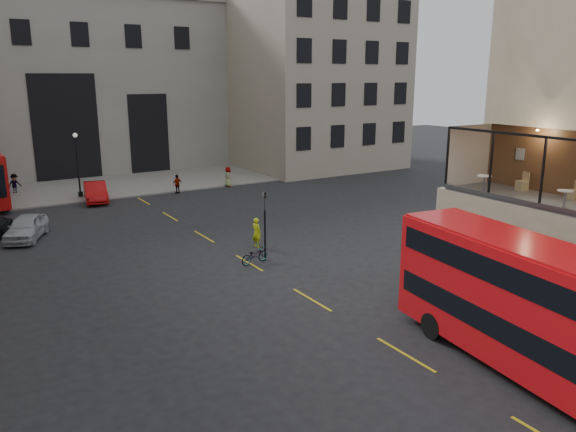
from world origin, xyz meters
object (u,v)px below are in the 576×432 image
cafe_table_far (484,181)px  car_a (26,227)px  bus_near (537,306)px  traffic_light_near (265,217)px  pedestrian_c (177,184)px  pedestrian_b (15,184)px  car_b (96,192)px  cafe_chair_b (574,194)px  cafe_chair_d (522,185)px  pedestrian_d (228,177)px  cyclist (257,233)px  street_lamp_b (78,169)px  cafe_table_mid (565,197)px  bicycle (254,255)px

cafe_table_far → car_a: bearing=130.1°
bus_near → traffic_light_near: bearing=95.6°
bus_near → pedestrian_c: 34.80m
pedestrian_b → car_b: bearing=-73.6°
car_a → traffic_light_near: bearing=-22.9°
cafe_chair_b → traffic_light_near: bearing=126.2°
pedestrian_c → cafe_chair_d: cafe_chair_d is taller
pedestrian_d → cafe_table_far: size_ratio=2.24×
cyclist → cafe_chair_b: 16.73m
street_lamp_b → car_b: bearing=-69.8°
pedestrian_d → cafe_table_far: (-0.97, -28.73, 4.23)m
traffic_light_near → cyclist: (0.77, 2.36, -1.54)m
car_a → pedestrian_d: bearing=49.9°
traffic_light_near → cafe_table_mid: bearing=-62.3°
street_lamp_b → bus_near: 37.86m
pedestrian_b → car_a: bearing=-116.5°
car_b → pedestrian_d: bearing=9.1°
pedestrian_b → cafe_table_mid: bearing=-90.0°
bus_near → cafe_chair_d: 9.37m
traffic_light_near → bus_near: bearing=-84.4°
bus_near → car_b: 35.75m
cafe_table_mid → cyclist: bearing=111.4°
cafe_table_far → cafe_chair_d: bearing=-16.4°
street_lamp_b → bus_near: size_ratio=0.46×
bus_near → cafe_table_mid: cafe_table_mid is taller
street_lamp_b → cafe_table_far: size_ratio=6.58×
bus_near → cafe_table_far: bearing=52.4°
car_a → cafe_chair_b: 30.28m
cafe_table_mid → pedestrian_d: bearing=88.6°
street_lamp_b → cafe_table_mid: 36.66m
car_b → cafe_chair_b: cafe_chair_b is taller
street_lamp_b → car_a: street_lamp_b is taller
bus_near → pedestrian_b: bus_near is taller
bus_near → car_a: (-11.97, 26.56, -1.78)m
bicycle → cafe_chair_d: size_ratio=2.00×
cyclist → cafe_table_mid: (5.87, -15.02, 4.22)m
cafe_chair_d → cafe_table_mid: bearing=-119.0°
cyclist → traffic_light_near: bearing=145.8°
cafe_chair_b → cafe_chair_d: size_ratio=0.93×
traffic_light_near → pedestrian_d: bearing=69.5°
bus_near → cafe_table_far: size_ratio=14.25×
bus_near → pedestrian_b: 43.06m
pedestrian_b → cafe_chair_b: size_ratio=2.17×
car_b → cafe_table_far: bearing=-60.2°
bicycle → cafe_chair_b: size_ratio=2.16×
cafe_chair_b → cafe_chair_d: 2.43m
cyclist → cafe_table_mid: bearing=-174.9°
traffic_light_near → pedestrian_b: (-9.38, 26.33, -1.55)m
cafe_chair_b → bus_near: bearing=-154.3°
traffic_light_near → bus_near: size_ratio=0.33×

